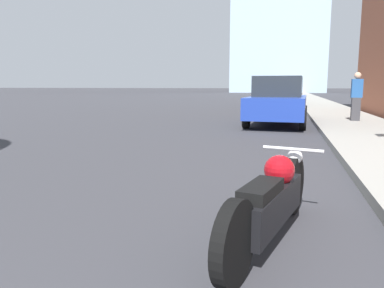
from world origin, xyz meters
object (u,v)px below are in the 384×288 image
at_px(parked_car_black, 280,94).
at_px(parked_car_blue, 278,101).
at_px(motorcycle, 271,200).
at_px(parked_car_silver, 283,92).
at_px(pedestrian, 356,96).

bearing_deg(parked_car_black, parked_car_blue, -91.35).
distance_m(motorcycle, parked_car_silver, 33.90).
relative_size(parked_car_silver, pedestrian, 2.65).
bearing_deg(parked_car_silver, parked_car_black, -86.59).
height_order(parked_car_blue, pedestrian, pedestrian).
height_order(motorcycle, pedestrian, pedestrian).
bearing_deg(parked_car_silver, pedestrian, -79.65).
bearing_deg(parked_car_silver, motorcycle, -85.85).
height_order(motorcycle, parked_car_blue, parked_car_blue).
distance_m(motorcycle, pedestrian, 11.09).
distance_m(parked_car_blue, parked_car_black, 11.78).
height_order(parked_car_blue, parked_car_black, parked_car_blue).
bearing_deg(parked_car_black, pedestrian, -78.06).
bearing_deg(pedestrian, parked_car_silver, 96.51).
relative_size(motorcycle, parked_car_silver, 0.51).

